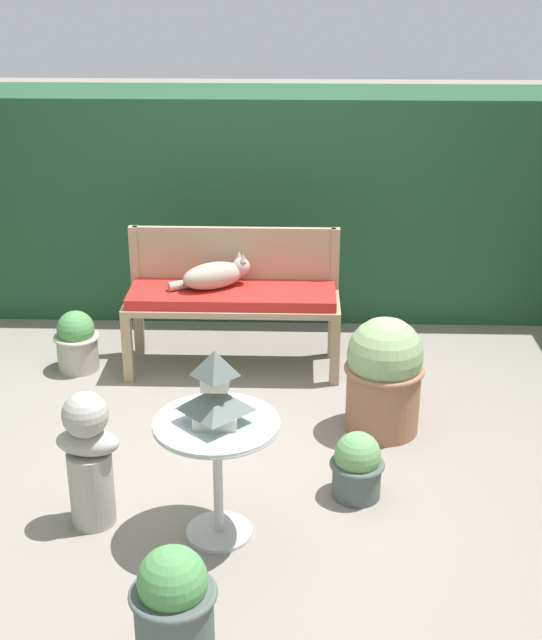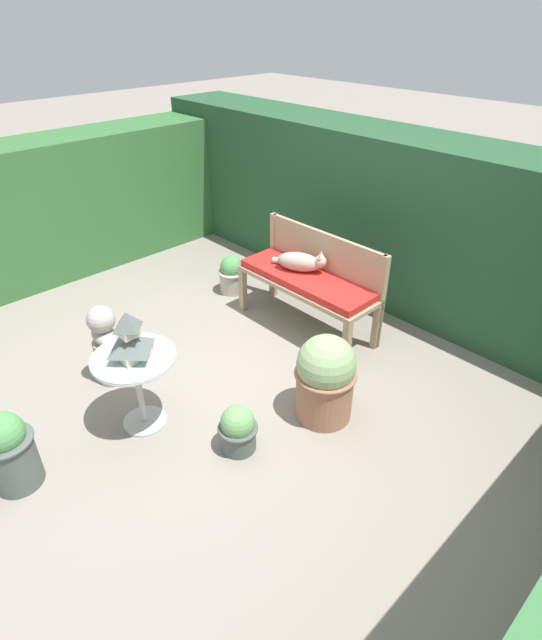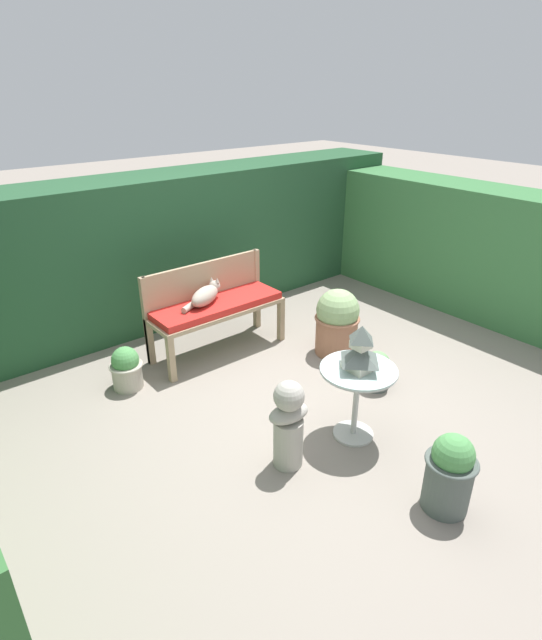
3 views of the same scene
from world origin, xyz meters
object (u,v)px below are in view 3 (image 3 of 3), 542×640
at_px(patio_table, 357,384).
at_px(potted_plant_path_edge, 126,368).
at_px(potted_plant_hedge_corner, 337,322).
at_px(potted_plant_patio_mid, 376,370).
at_px(cat, 205,295).
at_px(garden_bench, 217,309).
at_px(pagoda_birdhouse, 360,351).
at_px(garden_bust, 288,423).
at_px(potted_plant_bench_left, 450,473).

xyz_separation_m(patio_table, potted_plant_path_edge, (-1.07, 1.74, -0.27)).
bearing_deg(patio_table, potted_plant_hedge_corner, 50.25).
height_order(patio_table, potted_plant_patio_mid, patio_table).
xyz_separation_m(potted_plant_path_edge, potted_plant_patio_mid, (1.74, -1.40, -0.03)).
xyz_separation_m(potted_plant_hedge_corner, potted_plant_path_edge, (-1.92, 0.73, -0.15)).
height_order(potted_plant_hedge_corner, potted_plant_path_edge, potted_plant_hedge_corner).
bearing_deg(potted_plant_hedge_corner, cat, 141.68).
distance_m(garden_bench, patio_table, 1.79).
relative_size(garden_bench, pagoda_birdhouse, 3.90).
bearing_deg(pagoda_birdhouse, potted_plant_hedge_corner, 50.25).
relative_size(garden_bench, garden_bust, 1.97).
xyz_separation_m(garden_bench, patio_table, (0.06, -1.79, -0.00)).
relative_size(garden_bench, patio_table, 2.27).
bearing_deg(cat, potted_plant_bench_left, -115.74).
bearing_deg(potted_plant_patio_mid, potted_plant_bench_left, -121.80).
bearing_deg(garden_bench, potted_plant_bench_left, -90.59).
bearing_deg(potted_plant_patio_mid, patio_table, -152.84).
distance_m(potted_plant_hedge_corner, potted_plant_bench_left, 2.10).
height_order(patio_table, pagoda_birdhouse, pagoda_birdhouse).
bearing_deg(garden_bust, pagoda_birdhouse, 0.40).
relative_size(potted_plant_hedge_corner, potted_plant_patio_mid, 1.94).
bearing_deg(potted_plant_bench_left, pagoda_birdhouse, 84.29).
bearing_deg(garden_bench, pagoda_birdhouse, -88.09).
xyz_separation_m(potted_plant_hedge_corner, potted_plant_bench_left, (-0.93, -1.88, -0.06)).
distance_m(garden_bust, potted_plant_hedge_corner, 1.73).
height_order(garden_bench, potted_plant_hedge_corner, potted_plant_hedge_corner).
distance_m(garden_bust, potted_plant_patio_mid, 1.31).
bearing_deg(patio_table, potted_plant_path_edge, 121.61).
bearing_deg(patio_table, cat, 95.36).
height_order(cat, pagoda_birdhouse, pagoda_birdhouse).
height_order(patio_table, potted_plant_bench_left, patio_table).
distance_m(cat, potted_plant_patio_mid, 1.76).
height_order(garden_bust, potted_plant_hedge_corner, garden_bust).
distance_m(pagoda_birdhouse, potted_plant_path_edge, 2.12).
xyz_separation_m(garden_bench, potted_plant_bench_left, (-0.03, -2.66, -0.19)).
height_order(garden_bench, garden_bust, garden_bust).
bearing_deg(potted_plant_patio_mid, garden_bench, 116.49).
bearing_deg(garden_bench, cat, 165.67).
bearing_deg(cat, potted_plant_patio_mid, -88.11).
bearing_deg(potted_plant_path_edge, potted_plant_hedge_corner, -20.82).
distance_m(pagoda_birdhouse, potted_plant_patio_mid, 0.94).
relative_size(potted_plant_hedge_corner, potted_plant_path_edge, 1.69).
distance_m(garden_bench, potted_plant_path_edge, 1.05).
bearing_deg(garden_bust, potted_plant_hedge_corner, 40.55).
bearing_deg(potted_plant_hedge_corner, pagoda_birdhouse, -129.75).
distance_m(garden_bust, potted_plant_bench_left, 1.08).
bearing_deg(potted_plant_patio_mid, potted_plant_path_edge, 141.03).
xyz_separation_m(cat, potted_plant_patio_mid, (0.83, -1.48, -0.47)).
relative_size(garden_bench, cat, 2.62).
bearing_deg(potted_plant_hedge_corner, garden_bench, 139.44).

